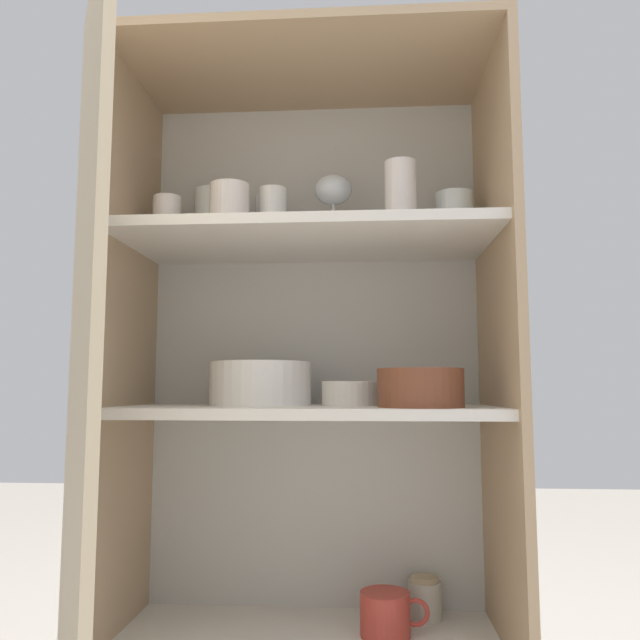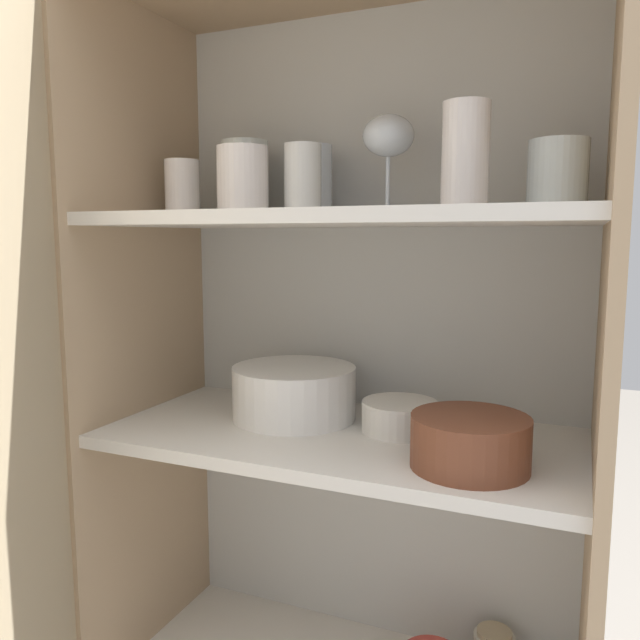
{
  "view_description": "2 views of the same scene",
  "coord_description": "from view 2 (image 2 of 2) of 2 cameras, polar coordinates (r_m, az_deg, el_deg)",
  "views": [
    {
      "loc": [
        0.11,
        -1.07,
        0.78
      ],
      "look_at": [
        0.03,
        0.18,
        0.91
      ],
      "focal_mm": 35.0,
      "sensor_mm": 36.0,
      "label": 1
    },
    {
      "loc": [
        0.35,
        -0.72,
        1.05
      ],
      "look_at": [
        -0.04,
        0.2,
        0.92
      ],
      "focal_mm": 35.0,
      "sensor_mm": 36.0,
      "label": 2
    }
  ],
  "objects": [
    {
      "name": "cupboard_back_panel",
      "position": [
        1.19,
        5.09,
        -8.57
      ],
      "size": [
        0.78,
        0.02,
        1.44
      ],
      "primitive_type": "cube",
      "color": "silver",
      "rests_on": "ground_plane"
    },
    {
      "name": "cupboard_side_left",
      "position": [
        1.2,
        -15.53,
        -8.6
      ],
      "size": [
        0.02,
        0.39,
        1.44
      ],
      "primitive_type": "cube",
      "color": "tan",
      "rests_on": "ground_plane"
    },
    {
      "name": "cupboard_side_right",
      "position": [
        0.96,
        24.09,
        -13.21
      ],
      "size": [
        0.02,
        0.39,
        1.44
      ],
      "primitive_type": "cube",
      "color": "tan",
      "rests_on": "ground_plane"
    },
    {
      "name": "shelf_board_middle",
      "position": [
        1.02,
        1.79,
        -10.75
      ],
      "size": [
        0.74,
        0.35,
        0.02
      ],
      "primitive_type": "cube",
      "color": "silver"
    },
    {
      "name": "shelf_board_upper",
      "position": [
        0.97,
        1.87,
        9.22
      ],
      "size": [
        0.74,
        0.35,
        0.02
      ],
      "primitive_type": "cube",
      "color": "silver"
    },
    {
      "name": "cupboard_door",
      "position": [
        0.9,
        -26.09,
        -14.7
      ],
      "size": [
        0.2,
        0.35,
        1.44
      ],
      "color": "tan",
      "rests_on": "ground_plane"
    },
    {
      "name": "tumbler_glass_0",
      "position": [
        1.12,
        -0.64,
        12.63
      ],
      "size": [
        0.07,
        0.07,
        0.12
      ],
      "color": "white",
      "rests_on": "shelf_board_upper"
    },
    {
      "name": "tumbler_glass_1",
      "position": [
        0.9,
        13.16,
        14.37
      ],
      "size": [
        0.07,
        0.07,
        0.14
      ],
      "color": "silver",
      "rests_on": "shelf_board_upper"
    },
    {
      "name": "tumbler_glass_2",
      "position": [
        0.95,
        20.87,
        12.27
      ],
      "size": [
        0.08,
        0.08,
        0.1
      ],
      "color": "white",
      "rests_on": "shelf_board_upper"
    },
    {
      "name": "tumbler_glass_3",
      "position": [
        1.02,
        -7.08,
        12.58
      ],
      "size": [
        0.08,
        0.08,
        0.1
      ],
      "color": "silver",
      "rests_on": "shelf_board_upper"
    },
    {
      "name": "tumbler_glass_4",
      "position": [
        1.03,
        -1.59,
        12.76
      ],
      "size": [
        0.06,
        0.06,
        0.11
      ],
      "color": "white",
      "rests_on": "shelf_board_upper"
    },
    {
      "name": "tumbler_glass_5",
      "position": [
        1.13,
        -12.47,
        11.72
      ],
      "size": [
        0.06,
        0.06,
        0.09
      ],
      "color": "silver",
      "rests_on": "shelf_board_upper"
    },
    {
      "name": "tumbler_glass_6",
      "position": [
        1.16,
        -6.85,
        12.69
      ],
      "size": [
        0.08,
        0.08,
        0.13
      ],
      "color": "white",
      "rests_on": "shelf_board_upper"
    },
    {
      "name": "wine_glass_0",
      "position": [
        1.04,
        6.27,
        16.1
      ],
      "size": [
        0.08,
        0.08,
        0.16
      ],
      "color": "white",
      "rests_on": "shelf_board_upper"
    },
    {
      "name": "plate_stack_white",
      "position": [
        1.08,
        -2.38,
        -6.62
      ],
      "size": [
        0.21,
        0.21,
        0.09
      ],
      "color": "white",
      "rests_on": "shelf_board_middle"
    },
    {
      "name": "mixing_bowl_large",
      "position": [
        0.88,
        13.56,
        -10.6
      ],
      "size": [
        0.16,
        0.16,
        0.07
      ],
      "color": "brown",
      "rests_on": "shelf_board_middle"
    },
    {
      "name": "serving_bowl_small",
      "position": [
        1.02,
        7.32,
        -8.58
      ],
      "size": [
        0.12,
        0.12,
        0.05
      ],
      "color": "silver",
      "rests_on": "shelf_board_middle"
    }
  ]
}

